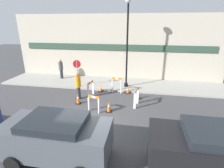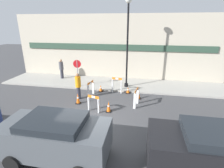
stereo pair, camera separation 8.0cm
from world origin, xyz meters
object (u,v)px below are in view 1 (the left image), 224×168
streetlamp_post (127,33)px  parked_car_1 (56,136)px  person_pedestrian (61,68)px  parked_car_2 (224,153)px  stop_sign (77,69)px  person_worker (78,85)px

streetlamp_post → parked_car_1: (-1.76, -7.87, -3.17)m
person_pedestrian → parked_car_2: (9.60, -8.99, 0.00)m
streetlamp_post → parked_car_1: streetlamp_post is taller
streetlamp_post → parked_car_2: (3.76, -7.87, -3.09)m
stop_sign → person_pedestrian: (-2.16, 1.70, -0.48)m
parked_car_1 → parked_car_2: parked_car_2 is taller
person_worker → parked_car_1: 5.37m
person_worker → stop_sign: bearing=112.2°
person_worker → parked_car_2: parked_car_2 is taller
parked_car_2 → person_worker: bearing=141.7°
person_pedestrian → parked_car_1: bearing=118.8°
person_worker → person_pedestrian: bearing=129.1°
person_pedestrian → parked_car_2: size_ratio=0.38×
streetlamp_post → stop_sign: 4.55m
streetlamp_post → parked_car_2: bearing=-64.4°
parked_car_1 → stop_sign: bearing=104.8°
person_worker → parked_car_1: bearing=-77.2°
stop_sign → person_pedestrian: bearing=-42.9°
stop_sign → parked_car_1: stop_sign is taller
parked_car_1 → streetlamp_post: bearing=77.4°
stop_sign → person_worker: size_ratio=1.18×
person_worker → person_pedestrian: (-2.96, 3.74, 0.08)m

